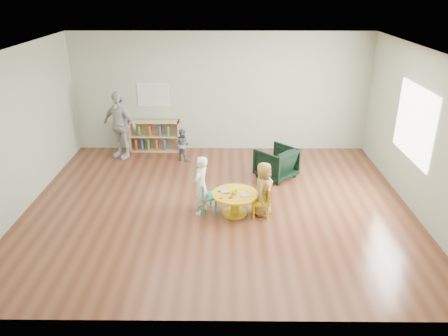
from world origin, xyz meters
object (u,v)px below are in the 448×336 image
Objects in this scene: activity_table at (235,200)px; adult_caretaker at (120,125)px; bookshelf at (154,136)px; child_left at (201,185)px; toddler at (182,144)px; child_right at (264,189)px; kid_chair_left at (205,196)px; kid_chair_right at (263,201)px; armchair at (276,163)px.

activity_table is 3.82m from adult_caretaker.
activity_table is at bearing -59.03° from bookshelf.
child_left is at bearing -25.09° from adult_caretaker.
activity_table is 3.71m from bookshelf.
adult_caretaker is at bearing 133.75° from activity_table.
toddler is (-1.17, 2.55, 0.10)m from activity_table.
child_right is 3.06m from toddler.
child_left reaches higher than kid_chair_left.
armchair is (0.40, 1.67, 0.03)m from kid_chair_right.
toddler is at bearing -40.65° from bookshelf.
toddler is at bearing 20.73° from adult_caretaker.
armchair is 2.15m from child_left.
armchair is 2.27m from toddler.
child_left is at bearing 1.98° from armchair.
adult_caretaker reaches higher than activity_table.
adult_caretaker is (-3.50, 1.15, 0.45)m from armchair.
toddler reaches higher than activity_table.
activity_table is at bearing 55.29° from kid_chair_left.
armchair is at bearing 159.56° from child_left.
kid_chair_right is at bearing -53.72° from bookshelf.
activity_table is 1.42× the size of kid_chair_right.
adult_caretaker is at bearing -62.22° from armchair.
adult_caretaker reaches higher than child_left.
bookshelf is at bearing 35.41° from kid_chair_right.
activity_table is at bearing 79.63° from kid_chair_right.
activity_table is 0.65m from child_left.
kid_chair_left is at bearing 78.96° from kid_chair_right.
activity_table is 2.81m from toddler.
toddler is (-2.06, 0.96, 0.05)m from armchair.
child_right is 1.29× the size of toddler.
activity_table is 1.11× the size of armchair.
child_right is at bearing 60.06° from kid_chair_left.
bookshelf reaches higher than activity_table.
child_left is (-0.07, -0.06, 0.23)m from kid_chair_left.
kid_chair_left is 2.05m from armchair.
child_left is 1.09× the size of child_right.
toddler reaches higher than kid_chair_right.
armchair reaches higher than kid_chair_right.
child_left is (-0.60, 0.04, 0.26)m from activity_table.
activity_table is 0.75× the size of child_left.
kid_chair_right is at bearing 55.90° from kid_chair_left.
child_right is (0.01, 0.07, 0.19)m from kid_chair_right.
child_right is (1.10, -0.05, -0.04)m from child_left.
adult_caretaker is (-2.02, 2.69, 0.25)m from child_left.
kid_chair_left is 1.05m from child_right.
armchair is at bearing -176.03° from toddler.
bookshelf is (-1.91, 3.18, 0.09)m from activity_table.
activity_table is at bearing 109.24° from child_left.
bookshelf is 1.65× the size of armchair.
child_right is 4.16m from adult_caretaker.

